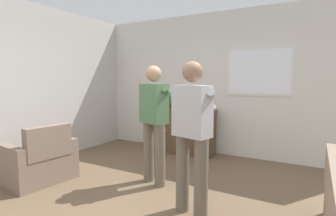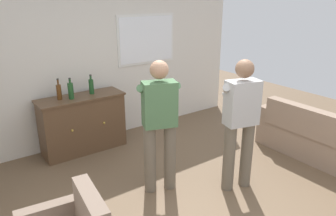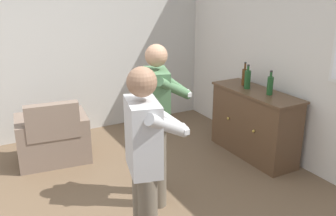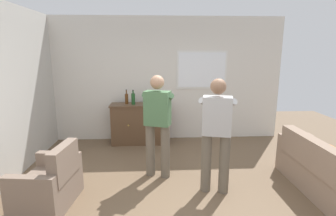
# 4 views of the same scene
# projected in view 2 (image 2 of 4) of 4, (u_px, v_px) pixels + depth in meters

# --- Properties ---
(ground) EXTENTS (10.40, 10.40, 0.00)m
(ground) POSITION_uv_depth(u_px,v_px,m) (212.00, 206.00, 3.90)
(ground) COLOR brown
(wall_back_with_window) EXTENTS (5.20, 0.15, 2.80)m
(wall_back_with_window) POSITION_uv_depth(u_px,v_px,m) (108.00, 55.00, 5.47)
(wall_back_with_window) COLOR silver
(wall_back_with_window) RESTS_ON ground
(couch) EXTENTS (0.57, 2.30, 0.83)m
(couch) POSITION_uv_depth(u_px,v_px,m) (330.00, 145.00, 4.72)
(couch) COLOR gray
(couch) RESTS_ON ground
(sideboard_cabinet) EXTENTS (1.32, 0.49, 0.90)m
(sideboard_cabinet) POSITION_uv_depth(u_px,v_px,m) (83.00, 124.00, 5.15)
(sideboard_cabinet) COLOR brown
(sideboard_cabinet) RESTS_ON ground
(bottle_wine_green) EXTENTS (0.07, 0.07, 0.32)m
(bottle_wine_green) POSITION_uv_depth(u_px,v_px,m) (59.00, 92.00, 4.83)
(bottle_wine_green) COLOR #593314
(bottle_wine_green) RESTS_ON sideboard_cabinet
(bottle_liquor_amber) EXTENTS (0.07, 0.07, 0.31)m
(bottle_liquor_amber) POSITION_uv_depth(u_px,v_px,m) (91.00, 86.00, 5.09)
(bottle_liquor_amber) COLOR #1E4C23
(bottle_liquor_amber) RESTS_ON sideboard_cabinet
(bottle_spirits_clear) EXTENTS (0.08, 0.08, 0.32)m
(bottle_spirits_clear) POSITION_uv_depth(u_px,v_px,m) (71.00, 91.00, 4.85)
(bottle_spirits_clear) COLOR #1E4C23
(bottle_spirits_clear) RESTS_ON sideboard_cabinet
(person_standing_left) EXTENTS (0.53, 0.52, 1.68)m
(person_standing_left) POSITION_uv_depth(u_px,v_px,m) (159.00, 121.00, 3.95)
(person_standing_left) COLOR #6B6051
(person_standing_left) RESTS_ON ground
(person_standing_right) EXTENTS (0.54, 0.51, 1.68)m
(person_standing_right) POSITION_uv_depth(u_px,v_px,m) (240.00, 119.00, 4.00)
(person_standing_right) COLOR #6B6051
(person_standing_right) RESTS_ON ground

